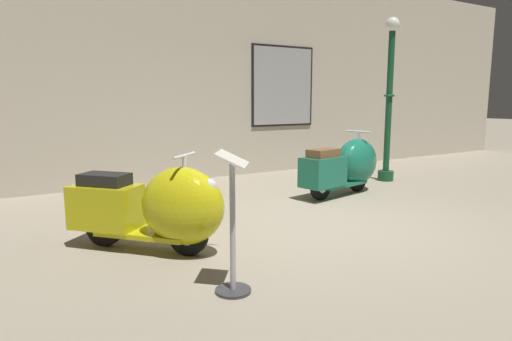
{
  "coord_description": "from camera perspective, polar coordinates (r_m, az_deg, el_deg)",
  "views": [
    {
      "loc": [
        -3.41,
        -3.83,
        1.47
      ],
      "look_at": [
        -0.47,
        0.98,
        0.56
      ],
      "focal_mm": 31.17,
      "sensor_mm": 36.0,
      "label": 1
    }
  ],
  "objects": [
    {
      "name": "ground_plane",
      "position": [
        5.34,
        9.94,
        -7.0
      ],
      "size": [
        60.0,
        60.0,
        0.0
      ],
      "primitive_type": "plane",
      "color": "gray"
    },
    {
      "name": "scooter_1",
      "position": [
        7.07,
        11.57,
        0.62
      ],
      "size": [
        1.66,
        0.76,
        0.98
      ],
      "rotation": [
        0.0,
        0.0,
        0.2
      ],
      "color": "black",
      "rests_on": "ground"
    },
    {
      "name": "lamppost",
      "position": [
        8.34,
        16.71,
        8.58
      ],
      "size": [
        0.28,
        0.28,
        2.88
      ],
      "color": "#144728",
      "rests_on": "ground"
    },
    {
      "name": "showroom_back_wall",
      "position": [
        8.37,
        -7.4,
        12.57
      ],
      "size": [
        18.0,
        0.24,
        3.97
      ],
      "color": "#BCB29E",
      "rests_on": "ground"
    },
    {
      "name": "scooter_0",
      "position": [
        4.38,
        -12.42,
        -4.66
      ],
      "size": [
        1.4,
        1.49,
        0.97
      ],
      "rotation": [
        0.0,
        0.0,
        -0.84
      ],
      "color": "black",
      "rests_on": "ground"
    },
    {
      "name": "info_stanchion",
      "position": [
        3.4,
        -3.01,
        -8.28
      ],
      "size": [
        0.37,
        0.39,
        1.09
      ],
      "color": "#333338",
      "rests_on": "ground"
    }
  ]
}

